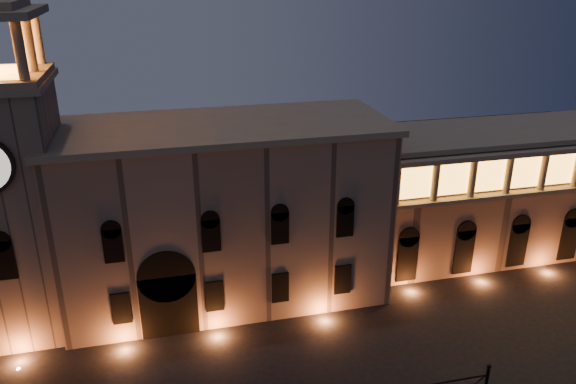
{
  "coord_description": "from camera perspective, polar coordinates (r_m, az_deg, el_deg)",
  "views": [
    {
      "loc": [
        -7.86,
        -27.1,
        30.76
      ],
      "look_at": [
        2.75,
        16.0,
        12.81
      ],
      "focal_mm": 35.0,
      "sensor_mm": 36.0,
      "label": 1
    }
  ],
  "objects": [
    {
      "name": "government_building",
      "position": [
        54.04,
        -6.49,
        -2.14
      ],
      "size": [
        30.8,
        12.8,
        17.6
      ],
      "color": "#7F6653",
      "rests_on": "ground"
    },
    {
      "name": "colonnade_wing",
      "position": [
        68.85,
        22.65,
        0.35
      ],
      "size": [
        40.6,
        11.5,
        14.5
      ],
      "color": "#7A624E",
      "rests_on": "ground"
    },
    {
      "name": "clock_tower",
      "position": [
        52.95,
        -26.67,
        -0.61
      ],
      "size": [
        9.8,
        9.8,
        32.4
      ],
      "color": "#7F6653",
      "rests_on": "ground"
    }
  ]
}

